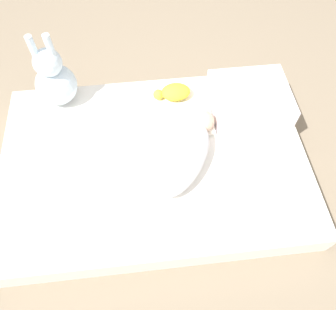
% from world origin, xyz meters
% --- Properties ---
extents(ground_plane, '(12.00, 12.00, 0.00)m').
position_xyz_m(ground_plane, '(0.00, 0.00, 0.00)').
color(ground_plane, '#7A6B56').
extents(bed_mattress, '(1.43, 0.97, 0.14)m').
position_xyz_m(bed_mattress, '(0.00, 0.00, 0.07)').
color(bed_mattress, white).
rests_on(bed_mattress, ground_plane).
extents(burp_cloth, '(0.16, 0.21, 0.02)m').
position_xyz_m(burp_cloth, '(-0.23, -0.19, 0.15)').
color(burp_cloth, white).
rests_on(burp_cloth, bed_mattress).
extents(swaddled_baby, '(0.38, 0.48, 0.12)m').
position_xyz_m(swaddled_baby, '(-0.14, 0.04, 0.20)').
color(swaddled_baby, white).
rests_on(swaddled_baby, bed_mattress).
extents(pillow, '(0.38, 0.33, 0.11)m').
position_xyz_m(pillow, '(-0.51, -0.25, 0.20)').
color(pillow, white).
rests_on(pillow, bed_mattress).
extents(bunny_plush, '(0.20, 0.20, 0.39)m').
position_xyz_m(bunny_plush, '(0.45, -0.41, 0.28)').
color(bunny_plush, silver).
rests_on(bunny_plush, bed_mattress).
extents(turtle_plush, '(0.19, 0.11, 0.08)m').
position_xyz_m(turtle_plush, '(-0.14, -0.35, 0.18)').
color(turtle_plush, yellow).
rests_on(turtle_plush, bed_mattress).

